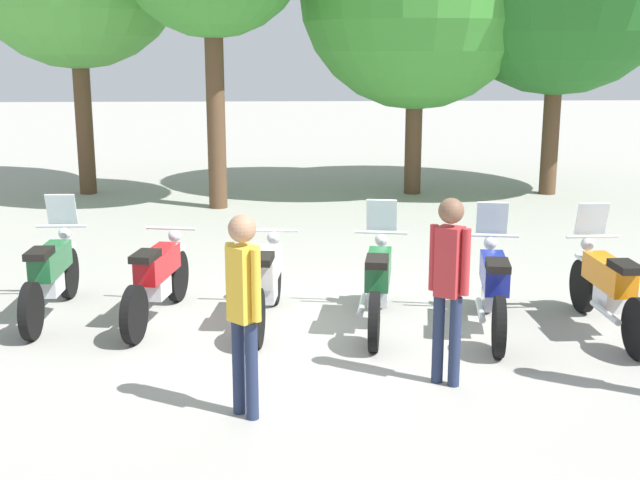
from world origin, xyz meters
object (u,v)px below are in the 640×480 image
motorcycle_0 (51,274)px  motorcycle_1 (157,278)px  motorcycle_2 (266,281)px  motorcycle_5 (608,287)px  motorcycle_3 (378,282)px  person_0 (449,276)px  motorcycle_4 (493,286)px  person_1 (244,299)px

motorcycle_0 → motorcycle_1: (1.27, -0.20, -0.01)m
motorcycle_2 → motorcycle_5: 3.84m
motorcycle_3 → motorcycle_5: (2.53, -0.34, 0.00)m
motorcycle_0 → motorcycle_3: 3.85m
motorcycle_2 → motorcycle_3: bearing=-90.4°
person_0 → motorcycle_0: bearing=97.5°
motorcycle_4 → motorcycle_5: size_ratio=0.99×
motorcycle_1 → motorcycle_3: (2.54, -0.33, 0.01)m
motorcycle_0 → motorcycle_5: same height
motorcycle_1 → motorcycle_5: motorcycle_5 is taller
motorcycle_2 → motorcycle_3: motorcycle_3 is taller
motorcycle_0 → person_1: size_ratio=1.23×
motorcycle_0 → person_1: bearing=-139.2°
motorcycle_1 → motorcycle_4: size_ratio=1.00×
motorcycle_5 → motorcycle_3: bearing=81.6°
person_1 → motorcycle_3: bearing=15.0°
motorcycle_1 → person_0: person_0 is taller
motorcycle_3 → motorcycle_2: bearing=92.5°
motorcycle_1 → motorcycle_0: bearing=91.6°
motorcycle_1 → motorcycle_3: size_ratio=1.00×
motorcycle_4 → person_0: 1.79m
person_1 → motorcycle_2: bearing=42.9°
motorcycle_2 → motorcycle_4: (2.54, -0.38, 0.01)m
motorcycle_2 → person_0: 2.61m
motorcycle_0 → person_1: 3.78m
motorcycle_2 → person_1: 2.55m
motorcycle_1 → motorcycle_4: bearing=-87.9°
motorcycle_0 → motorcycle_2: 2.57m
motorcycle_5 → motorcycle_4: bearing=84.0°
motorcycle_1 → motorcycle_2: size_ratio=0.99×
motorcycle_3 → person_1: bearing=158.2°
person_0 → motorcycle_2: bearing=77.9°
motorcycle_0 → motorcycle_1: bearing=-98.0°
motorcycle_0 → person_1: person_1 is taller
motorcycle_4 → person_0: person_0 is taller
motorcycle_5 → person_0: bearing=122.8°
motorcycle_4 → person_1: (-2.68, -2.11, 0.54)m
motorcycle_5 → person_1: size_ratio=1.23×
motorcycle_3 → motorcycle_4: (1.27, -0.22, 0.00)m
person_0 → motorcycle_3: bearing=50.0°
motorcycle_5 → person_0: person_0 is taller
motorcycle_2 → person_0: (1.72, -1.88, 0.56)m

